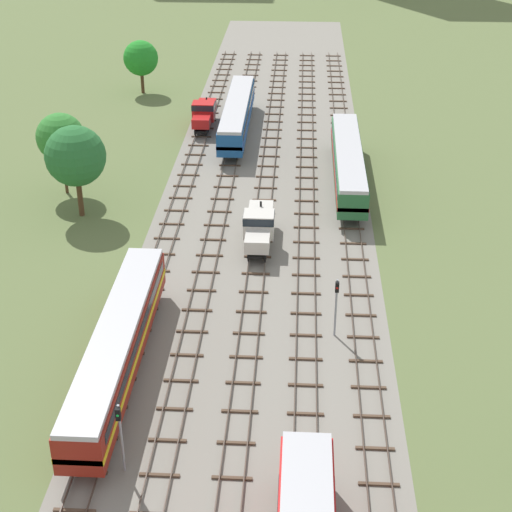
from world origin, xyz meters
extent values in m
plane|color=#5B6B3D|center=(0.00, 56.00, 0.00)|extent=(480.00, 480.00, 0.00)
cube|color=gray|center=(0.00, 56.00, 0.00)|extent=(21.07, 176.00, 0.01)
cube|color=#47382D|center=(-9.25, 57.00, 0.22)|extent=(0.07, 126.00, 0.15)
cube|color=#47382D|center=(-7.82, 57.00, 0.22)|extent=(0.07, 126.00, 0.15)
cube|color=brown|center=(-8.54, 19.50, 0.07)|extent=(2.40, 0.22, 0.14)
cube|color=brown|center=(-8.54, 22.50, 0.07)|extent=(2.40, 0.22, 0.14)
cube|color=brown|center=(-8.54, 25.50, 0.07)|extent=(2.40, 0.22, 0.14)
cube|color=brown|center=(-8.54, 28.50, 0.07)|extent=(2.40, 0.22, 0.14)
cube|color=brown|center=(-8.54, 31.50, 0.07)|extent=(2.40, 0.22, 0.14)
cube|color=brown|center=(-8.54, 34.50, 0.07)|extent=(2.40, 0.22, 0.14)
cube|color=brown|center=(-8.54, 37.50, 0.07)|extent=(2.40, 0.22, 0.14)
cube|color=brown|center=(-8.54, 40.50, 0.07)|extent=(2.40, 0.22, 0.14)
cube|color=brown|center=(-8.54, 43.50, 0.07)|extent=(2.40, 0.22, 0.14)
cube|color=brown|center=(-8.54, 46.50, 0.07)|extent=(2.40, 0.22, 0.14)
cube|color=brown|center=(-8.54, 49.50, 0.07)|extent=(2.40, 0.22, 0.14)
cube|color=brown|center=(-8.54, 52.50, 0.07)|extent=(2.40, 0.22, 0.14)
cube|color=brown|center=(-8.54, 55.50, 0.07)|extent=(2.40, 0.22, 0.14)
cube|color=brown|center=(-8.54, 58.50, 0.07)|extent=(2.40, 0.22, 0.14)
cube|color=brown|center=(-8.54, 61.50, 0.07)|extent=(2.40, 0.22, 0.14)
cube|color=brown|center=(-8.54, 64.50, 0.07)|extent=(2.40, 0.22, 0.14)
cube|color=brown|center=(-8.54, 67.50, 0.07)|extent=(2.40, 0.22, 0.14)
cube|color=brown|center=(-8.54, 70.50, 0.07)|extent=(2.40, 0.22, 0.14)
cube|color=brown|center=(-8.54, 73.50, 0.07)|extent=(2.40, 0.22, 0.14)
cube|color=brown|center=(-8.54, 76.50, 0.07)|extent=(2.40, 0.22, 0.14)
cube|color=brown|center=(-8.54, 79.50, 0.07)|extent=(2.40, 0.22, 0.14)
cube|color=brown|center=(-8.54, 82.50, 0.07)|extent=(2.40, 0.22, 0.14)
cube|color=brown|center=(-8.54, 85.50, 0.07)|extent=(2.40, 0.22, 0.14)
cube|color=brown|center=(-8.54, 88.50, 0.07)|extent=(2.40, 0.22, 0.14)
cube|color=brown|center=(-8.54, 91.50, 0.07)|extent=(2.40, 0.22, 0.14)
cube|color=brown|center=(-8.54, 94.50, 0.07)|extent=(2.40, 0.22, 0.14)
cube|color=brown|center=(-8.54, 97.50, 0.07)|extent=(2.40, 0.22, 0.14)
cube|color=brown|center=(-8.54, 100.50, 0.07)|extent=(2.40, 0.22, 0.14)
cube|color=brown|center=(-8.54, 103.50, 0.07)|extent=(2.40, 0.22, 0.14)
cube|color=brown|center=(-8.54, 106.50, 0.07)|extent=(2.40, 0.22, 0.14)
cube|color=brown|center=(-8.54, 109.50, 0.07)|extent=(2.40, 0.22, 0.14)
cube|color=brown|center=(-8.54, 112.50, 0.07)|extent=(2.40, 0.22, 0.14)
cube|color=brown|center=(-8.54, 115.50, 0.07)|extent=(2.40, 0.22, 0.14)
cube|color=brown|center=(-8.54, 118.50, 0.07)|extent=(2.40, 0.22, 0.14)
cube|color=#47382D|center=(-4.99, 57.00, 0.22)|extent=(0.07, 126.00, 0.15)
cube|color=#47382D|center=(-3.55, 57.00, 0.22)|extent=(0.07, 126.00, 0.15)
cube|color=brown|center=(-4.27, 22.50, 0.07)|extent=(2.40, 0.22, 0.14)
cube|color=brown|center=(-4.27, 25.50, 0.07)|extent=(2.40, 0.22, 0.14)
cube|color=brown|center=(-4.27, 28.50, 0.07)|extent=(2.40, 0.22, 0.14)
cube|color=brown|center=(-4.27, 31.50, 0.07)|extent=(2.40, 0.22, 0.14)
cube|color=brown|center=(-4.27, 34.50, 0.07)|extent=(2.40, 0.22, 0.14)
cube|color=brown|center=(-4.27, 37.50, 0.07)|extent=(2.40, 0.22, 0.14)
cube|color=brown|center=(-4.27, 40.50, 0.07)|extent=(2.40, 0.22, 0.14)
cube|color=brown|center=(-4.27, 43.50, 0.07)|extent=(2.40, 0.22, 0.14)
cube|color=brown|center=(-4.27, 46.50, 0.07)|extent=(2.40, 0.22, 0.14)
cube|color=brown|center=(-4.27, 49.50, 0.07)|extent=(2.40, 0.22, 0.14)
cube|color=brown|center=(-4.27, 52.50, 0.07)|extent=(2.40, 0.22, 0.14)
cube|color=brown|center=(-4.27, 55.50, 0.07)|extent=(2.40, 0.22, 0.14)
cube|color=brown|center=(-4.27, 58.50, 0.07)|extent=(2.40, 0.22, 0.14)
cube|color=brown|center=(-4.27, 61.50, 0.07)|extent=(2.40, 0.22, 0.14)
cube|color=brown|center=(-4.27, 64.50, 0.07)|extent=(2.40, 0.22, 0.14)
cube|color=brown|center=(-4.27, 67.50, 0.07)|extent=(2.40, 0.22, 0.14)
cube|color=brown|center=(-4.27, 70.50, 0.07)|extent=(2.40, 0.22, 0.14)
cube|color=brown|center=(-4.27, 73.50, 0.07)|extent=(2.40, 0.22, 0.14)
cube|color=brown|center=(-4.27, 76.50, 0.07)|extent=(2.40, 0.22, 0.14)
cube|color=brown|center=(-4.27, 79.50, 0.07)|extent=(2.40, 0.22, 0.14)
cube|color=brown|center=(-4.27, 82.50, 0.07)|extent=(2.40, 0.22, 0.14)
cube|color=brown|center=(-4.27, 85.50, 0.07)|extent=(2.40, 0.22, 0.14)
cube|color=brown|center=(-4.27, 88.50, 0.07)|extent=(2.40, 0.22, 0.14)
cube|color=brown|center=(-4.27, 91.50, 0.07)|extent=(2.40, 0.22, 0.14)
cube|color=brown|center=(-4.27, 94.50, 0.07)|extent=(2.40, 0.22, 0.14)
cube|color=brown|center=(-4.27, 97.50, 0.07)|extent=(2.40, 0.22, 0.14)
cube|color=brown|center=(-4.27, 100.50, 0.07)|extent=(2.40, 0.22, 0.14)
cube|color=brown|center=(-4.27, 103.50, 0.07)|extent=(2.40, 0.22, 0.14)
cube|color=brown|center=(-4.27, 106.50, 0.07)|extent=(2.40, 0.22, 0.14)
cube|color=brown|center=(-4.27, 109.50, 0.07)|extent=(2.40, 0.22, 0.14)
cube|color=brown|center=(-4.27, 112.50, 0.07)|extent=(2.40, 0.22, 0.14)
cube|color=brown|center=(-4.27, 115.50, 0.07)|extent=(2.40, 0.22, 0.14)
cube|color=brown|center=(-4.27, 118.50, 0.07)|extent=(2.40, 0.22, 0.14)
cube|color=#47382D|center=(-0.72, 57.00, 0.22)|extent=(0.07, 126.00, 0.15)
cube|color=#47382D|center=(0.72, 57.00, 0.22)|extent=(0.07, 126.00, 0.15)
cube|color=brown|center=(0.00, 22.50, 0.07)|extent=(2.40, 0.22, 0.14)
cube|color=brown|center=(0.00, 25.50, 0.07)|extent=(2.40, 0.22, 0.14)
cube|color=brown|center=(0.00, 28.50, 0.07)|extent=(2.40, 0.22, 0.14)
cube|color=brown|center=(0.00, 31.50, 0.07)|extent=(2.40, 0.22, 0.14)
cube|color=brown|center=(0.00, 34.50, 0.07)|extent=(2.40, 0.22, 0.14)
cube|color=brown|center=(0.00, 37.50, 0.07)|extent=(2.40, 0.22, 0.14)
cube|color=brown|center=(0.00, 40.50, 0.07)|extent=(2.40, 0.22, 0.14)
cube|color=brown|center=(0.00, 43.50, 0.07)|extent=(2.40, 0.22, 0.14)
cube|color=brown|center=(0.00, 46.50, 0.07)|extent=(2.40, 0.22, 0.14)
cube|color=brown|center=(0.00, 49.50, 0.07)|extent=(2.40, 0.22, 0.14)
cube|color=brown|center=(0.00, 52.50, 0.07)|extent=(2.40, 0.22, 0.14)
cube|color=brown|center=(0.00, 55.50, 0.07)|extent=(2.40, 0.22, 0.14)
cube|color=brown|center=(0.00, 58.50, 0.07)|extent=(2.40, 0.22, 0.14)
cube|color=brown|center=(0.00, 61.50, 0.07)|extent=(2.40, 0.22, 0.14)
cube|color=brown|center=(0.00, 64.50, 0.07)|extent=(2.40, 0.22, 0.14)
cube|color=brown|center=(0.00, 67.50, 0.07)|extent=(2.40, 0.22, 0.14)
cube|color=brown|center=(0.00, 70.50, 0.07)|extent=(2.40, 0.22, 0.14)
cube|color=brown|center=(0.00, 73.50, 0.07)|extent=(2.40, 0.22, 0.14)
cube|color=brown|center=(0.00, 76.50, 0.07)|extent=(2.40, 0.22, 0.14)
cube|color=brown|center=(0.00, 79.50, 0.07)|extent=(2.40, 0.22, 0.14)
cube|color=brown|center=(0.00, 82.50, 0.07)|extent=(2.40, 0.22, 0.14)
cube|color=brown|center=(0.00, 85.50, 0.07)|extent=(2.40, 0.22, 0.14)
cube|color=brown|center=(0.00, 88.50, 0.07)|extent=(2.40, 0.22, 0.14)
cube|color=brown|center=(0.00, 91.50, 0.07)|extent=(2.40, 0.22, 0.14)
cube|color=brown|center=(0.00, 94.50, 0.07)|extent=(2.40, 0.22, 0.14)
cube|color=brown|center=(0.00, 97.50, 0.07)|extent=(2.40, 0.22, 0.14)
cube|color=brown|center=(0.00, 100.50, 0.07)|extent=(2.40, 0.22, 0.14)
cube|color=brown|center=(0.00, 103.50, 0.07)|extent=(2.40, 0.22, 0.14)
cube|color=brown|center=(0.00, 106.50, 0.07)|extent=(2.40, 0.22, 0.14)
cube|color=brown|center=(0.00, 109.50, 0.07)|extent=(2.40, 0.22, 0.14)
cube|color=brown|center=(0.00, 112.50, 0.07)|extent=(2.40, 0.22, 0.14)
cube|color=brown|center=(0.00, 115.50, 0.07)|extent=(2.40, 0.22, 0.14)
cube|color=brown|center=(0.00, 118.50, 0.07)|extent=(2.40, 0.22, 0.14)
cube|color=#47382D|center=(3.55, 57.00, 0.22)|extent=(0.07, 126.00, 0.15)
cube|color=#47382D|center=(4.99, 57.00, 0.22)|extent=(0.07, 126.00, 0.15)
cube|color=brown|center=(4.27, 22.50, 0.07)|extent=(2.40, 0.22, 0.14)
cube|color=brown|center=(4.27, 25.50, 0.07)|extent=(2.40, 0.22, 0.14)
cube|color=brown|center=(4.27, 28.50, 0.07)|extent=(2.40, 0.22, 0.14)
cube|color=brown|center=(4.27, 31.50, 0.07)|extent=(2.40, 0.22, 0.14)
cube|color=brown|center=(4.27, 34.50, 0.07)|extent=(2.40, 0.22, 0.14)
cube|color=brown|center=(4.27, 37.50, 0.07)|extent=(2.40, 0.22, 0.14)
cube|color=brown|center=(4.27, 40.50, 0.07)|extent=(2.40, 0.22, 0.14)
cube|color=brown|center=(4.27, 43.50, 0.07)|extent=(2.40, 0.22, 0.14)
cube|color=brown|center=(4.27, 46.50, 0.07)|extent=(2.40, 0.22, 0.14)
cube|color=brown|center=(4.27, 49.50, 0.07)|extent=(2.40, 0.22, 0.14)
cube|color=brown|center=(4.27, 52.50, 0.07)|extent=(2.40, 0.22, 0.14)
cube|color=brown|center=(4.27, 55.50, 0.07)|extent=(2.40, 0.22, 0.14)
cube|color=brown|center=(4.27, 58.50, 0.07)|extent=(2.40, 0.22, 0.14)
cube|color=brown|center=(4.27, 61.50, 0.07)|extent=(2.40, 0.22, 0.14)
cube|color=brown|center=(4.27, 64.50, 0.07)|extent=(2.40, 0.22, 0.14)
cube|color=brown|center=(4.27, 67.50, 0.07)|extent=(2.40, 0.22, 0.14)
cube|color=brown|center=(4.27, 70.50, 0.07)|extent=(2.40, 0.22, 0.14)
cube|color=brown|center=(4.27, 73.50, 0.07)|extent=(2.40, 0.22, 0.14)
cube|color=brown|center=(4.27, 76.50, 0.07)|extent=(2.40, 0.22, 0.14)
cube|color=brown|center=(4.27, 79.50, 0.07)|extent=(2.40, 0.22, 0.14)
cube|color=brown|center=(4.27, 82.50, 0.07)|extent=(2.40, 0.22, 0.14)
cube|color=brown|center=(4.27, 85.50, 0.07)|extent=(2.40, 0.22, 0.14)
cube|color=brown|center=(4.27, 88.50, 0.07)|extent=(2.40, 0.22, 0.14)
cube|color=brown|center=(4.27, 91.50, 0.07)|extent=(2.40, 0.22, 0.14)
cube|color=brown|center=(4.27, 94.50, 0.07)|extent=(2.40, 0.22, 0.14)
cube|color=brown|center=(4.27, 97.50, 0.07)|extent=(2.40, 0.22, 0.14)
cube|color=brown|center=(4.27, 100.50, 0.07)|extent=(2.40, 0.22, 0.14)
cube|color=brown|center=(4.27, 103.50, 0.07)|extent=(2.40, 0.22, 0.14)
cube|color=brown|center=(4.27, 106.50, 0.07)|extent=(2.40, 0.22, 0.14)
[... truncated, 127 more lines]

